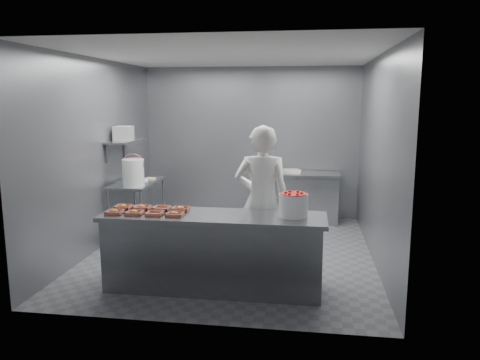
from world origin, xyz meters
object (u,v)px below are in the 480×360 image
object	(u,v)px
service_counter	(213,252)
tray_4	(123,207)
tray_1	(134,213)
worker	(262,201)
glaze_bucket	(133,172)
strawberry_tub	(293,204)
tray_6	(162,208)
tray_7	(181,209)
tray_3	(175,214)
appliance	(124,133)
back_counter	(297,197)
prep_table	(137,200)
tray_2	(155,214)
tray_5	(142,207)
tray_0	(115,212)

from	to	relation	value
service_counter	tray_4	world-z (taller)	tray_4
tray_4	tray_1	bearing A→B (deg)	-47.65
worker	glaze_bucket	xyz separation A→B (m)	(-2.06, 0.97, 0.17)
tray_1	strawberry_tub	xyz separation A→B (m)	(1.81, 0.17, 0.12)
tray_4	tray_6	world-z (taller)	tray_4
tray_6	tray_7	bearing A→B (deg)	-0.00
tray_4	strawberry_tub	size ratio (longest dim) A/B	0.58
tray_7	worker	world-z (taller)	worker
service_counter	tray_3	bearing A→B (deg)	-162.48
appliance	glaze_bucket	bearing A→B (deg)	-57.54
back_counter	service_counter	bearing A→B (deg)	-105.48
prep_table	worker	world-z (taller)	worker
tray_3	tray_2	bearing A→B (deg)	180.00
prep_table	tray_5	world-z (taller)	tray_5
tray_4	glaze_bucket	bearing A→B (deg)	106.18
tray_7	worker	distance (m)	1.04
worker	appliance	distance (m)	2.77
tray_5	tray_6	distance (m)	0.24
tray_2	tray_4	size ratio (longest dim) A/B	1.00
tray_5	appliance	world-z (taller)	appliance
back_counter	tray_1	size ratio (longest dim) A/B	8.01
tray_6	strawberry_tub	xyz separation A→B (m)	(1.57, -0.09, 0.12)
tray_4	tray_5	distance (m)	0.24
tray_4	glaze_bucket	size ratio (longest dim) A/B	0.37
tray_1	strawberry_tub	world-z (taller)	strawberry_tub
service_counter	tray_0	xyz separation A→B (m)	(-1.14, -0.13, 0.47)
tray_3	appliance	bearing A→B (deg)	124.55
glaze_bucket	tray_4	bearing A→B (deg)	-73.82
strawberry_tub	worker	bearing A→B (deg)	126.29
tray_2	tray_7	world-z (taller)	tray_7
tray_6	glaze_bucket	distance (m)	1.70
tray_3	tray_4	size ratio (longest dim) A/B	1.00
back_counter	tray_6	size ratio (longest dim) A/B	8.01
tray_3	strawberry_tub	size ratio (longest dim) A/B	0.58
prep_table	tray_4	distance (m)	1.92
tray_4	tray_0	bearing A→B (deg)	-90.00
tray_4	glaze_bucket	xyz separation A→B (m)	(-0.42, 1.44, 0.19)
tray_1	tray_5	size ratio (longest dim) A/B	1.00
back_counter	tray_6	world-z (taller)	tray_6
tray_0	tray_7	size ratio (longest dim) A/B	1.00
tray_5	tray_6	bearing A→B (deg)	0.00
worker	appliance	xyz separation A→B (m)	(-2.33, 1.31, 0.73)
tray_2	prep_table	bearing A→B (deg)	115.57
tray_1	tray_6	world-z (taller)	tray_1
glaze_bucket	tray_0	bearing A→B (deg)	-76.23
tray_4	strawberry_tub	xyz separation A→B (m)	(2.05, -0.09, 0.12)
appliance	worker	bearing A→B (deg)	-35.03
tray_1	strawberry_tub	size ratio (longest dim) A/B	0.58
tray_0	tray_6	world-z (taller)	tray_0
service_counter	tray_1	world-z (taller)	tray_1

